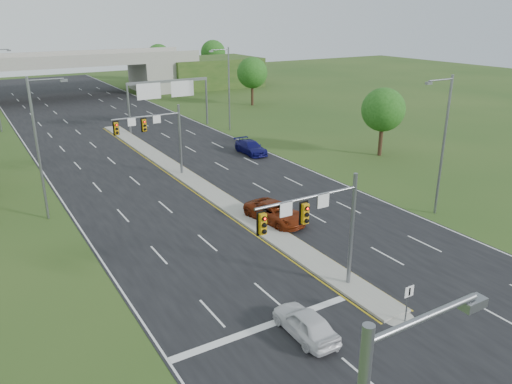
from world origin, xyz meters
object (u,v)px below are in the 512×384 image
object	(u,v)px
signal_mast_near	(322,220)
car_far_a	(276,212)
overpass	(64,79)
car_far_b	(251,147)
car_white	(305,323)
keep_right_sign	(408,298)
signal_mast_far	(158,131)
sign_gantry	(167,91)

from	to	relation	value
signal_mast_near	car_far_a	size ratio (longest dim) A/B	1.27
overpass	car_far_b	size ratio (longest dim) A/B	15.71
signal_mast_near	overpass	xyz separation A→B (m)	(2.26, 80.07, -1.17)
car_far_b	car_white	bearing A→B (deg)	-115.08
car_white	signal_mast_near	bearing A→B (deg)	-136.76
overpass	keep_right_sign	bearing A→B (deg)	-90.00
signal_mast_far	overpass	distance (m)	55.13
overpass	car_far_a	bearing A→B (deg)	-88.77
signal_mast_near	signal_mast_far	xyz separation A→B (m)	(0.00, 25.00, 0.00)
signal_mast_far	overpass	bearing A→B (deg)	87.65
sign_gantry	car_far_b	xyz separation A→B (m)	(3.14, -16.85, -4.48)
overpass	car_far_b	world-z (taller)	overpass
signal_mast_far	overpass	size ratio (longest dim) A/B	0.09
signal_mast_far	car_far_a	size ratio (longest dim) A/B	1.27
sign_gantry	overpass	distance (m)	35.75
signal_mast_near	sign_gantry	bearing A→B (deg)	78.75
signal_mast_far	sign_gantry	size ratio (longest dim) A/B	0.60
signal_mast_near	car_far_b	xyz separation A→B (m)	(12.09, 28.15, -3.97)
signal_mast_far	sign_gantry	world-z (taller)	signal_mast_far
overpass	signal_mast_near	bearing A→B (deg)	-91.62
signal_mast_far	overpass	xyz separation A→B (m)	(2.26, 55.07, -1.17)
car_white	signal_mast_far	bearing A→B (deg)	-94.72
car_white	car_far_a	world-z (taller)	car_far_a
keep_right_sign	sign_gantry	bearing A→B (deg)	82.30
keep_right_sign	car_far_a	xyz separation A→B (m)	(1.50, 14.68, -0.73)
keep_right_sign	sign_gantry	xyz separation A→B (m)	(6.68, 49.45, 3.72)
signal_mast_far	keep_right_sign	size ratio (longest dim) A/B	3.18
overpass	car_white	distance (m)	82.87
car_white	overpass	bearing A→B (deg)	-92.34
keep_right_sign	overpass	bearing A→B (deg)	90.00
overpass	car_far_b	xyz separation A→B (m)	(9.82, -51.93, -2.80)
sign_gantry	car_white	bearing A→B (deg)	-103.95
sign_gantry	car_far_a	size ratio (longest dim) A/B	2.10
sign_gantry	car_white	distance (m)	49.23
keep_right_sign	signal_mast_far	bearing A→B (deg)	94.39
signal_mast_near	car_far_b	distance (m)	30.89
overpass	car_white	world-z (taller)	overpass
signal_mast_near	car_white	distance (m)	5.55
sign_gantry	car_far_a	bearing A→B (deg)	-98.48
overpass	car_white	bearing A→B (deg)	-93.55
sign_gantry	car_far_a	xyz separation A→B (m)	(-5.18, -34.77, -4.45)
signal_mast_far	car_white	size ratio (longest dim) A/B	1.67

